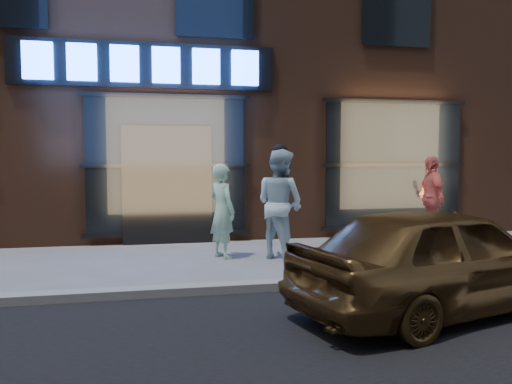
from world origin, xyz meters
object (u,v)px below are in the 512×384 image
(passerby, at_px, (431,198))
(gold_sedan, at_px, (442,258))
(man_bowtie, at_px, (222,211))
(man_cap, at_px, (280,204))

(passerby, bearing_deg, gold_sedan, -22.56)
(man_bowtie, height_order, gold_sedan, man_bowtie)
(gold_sedan, bearing_deg, man_bowtie, 13.73)
(passerby, height_order, gold_sedan, passerby)
(man_bowtie, distance_m, gold_sedan, 4.12)
(man_cap, bearing_deg, man_bowtie, 43.47)
(passerby, xyz_separation_m, gold_sedan, (-2.65, -4.65, -0.28))
(man_bowtie, relative_size, man_cap, 0.87)
(man_bowtie, bearing_deg, passerby, -104.88)
(man_cap, distance_m, passerby, 3.91)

